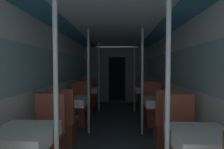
{
  "coord_description": "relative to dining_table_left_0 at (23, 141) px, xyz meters",
  "views": [
    {
      "loc": [
        0.08,
        -1.0,
        1.36
      ],
      "look_at": [
        -0.07,
        2.75,
        1.2
      ],
      "focal_mm": 28.0,
      "sensor_mm": 36.0,
      "label": 1
    }
  ],
  "objects": [
    {
      "name": "support_pole_left_2",
      "position": [
        0.34,
        3.66,
        0.44
      ],
      "size": [
        0.05,
        0.05,
        2.12
      ],
      "color": "silver",
      "rests_on": "ground_plane"
    },
    {
      "name": "chair_left_far_1",
      "position": [
        0.0,
        2.36,
        -0.32
      ],
      "size": [
        0.41,
        0.41,
        0.99
      ],
      "rotation": [
        0.0,
        0.0,
        3.14
      ],
      "color": "brown",
      "rests_on": "ground_plane"
    },
    {
      "name": "dining_table_left_2",
      "position": [
        0.0,
        3.66,
        0.0
      ],
      "size": [
        0.58,
        0.58,
        0.74
      ],
      "color": "#4C4C51",
      "rests_on": "ground_plane"
    },
    {
      "name": "chair_left_far_2",
      "position": [
        0.0,
        4.19,
        -0.32
      ],
      "size": [
        0.41,
        0.41,
        0.99
      ],
      "rotation": [
        0.0,
        0.0,
        3.14
      ],
      "color": "brown",
      "rests_on": "ground_plane"
    },
    {
      "name": "dining_table_right_0",
      "position": [
        1.76,
        0.0,
        0.0
      ],
      "size": [
        0.58,
        0.58,
        0.74
      ],
      "color": "#4C4C51",
      "rests_on": "ground_plane"
    },
    {
      "name": "dining_table_left_1",
      "position": [
        0.0,
        1.83,
        0.0
      ],
      "size": [
        0.58,
        0.58,
        0.74
      ],
      "color": "#4C4C51",
      "rests_on": "ground_plane"
    },
    {
      "name": "chair_right_near_2",
      "position": [
        1.76,
        3.14,
        -0.32
      ],
      "size": [
        0.41,
        0.41,
        0.99
      ],
      "color": "brown",
      "rests_on": "ground_plane"
    },
    {
      "name": "chair_right_far_2",
      "position": [
        1.76,
        4.19,
        -0.32
      ],
      "size": [
        0.41,
        0.41,
        0.99
      ],
      "rotation": [
        0.0,
        0.0,
        3.14
      ],
      "color": "brown",
      "rests_on": "ground_plane"
    },
    {
      "name": "support_pole_right_0",
      "position": [
        1.42,
        0.0,
        0.44
      ],
      "size": [
        0.05,
        0.05,
        2.12
      ],
      "color": "silver",
      "rests_on": "ground_plane"
    },
    {
      "name": "ceiling_panel",
      "position": [
        0.88,
        2.04,
        1.55
      ],
      "size": [
        2.5,
        8.25,
        0.07
      ],
      "color": "silver",
      "rests_on": "wall_left"
    },
    {
      "name": "dining_table_right_1",
      "position": [
        1.76,
        1.83,
        0.0
      ],
      "size": [
        0.58,
        0.58,
        0.74
      ],
      "color": "#4C4C51",
      "rests_on": "ground_plane"
    },
    {
      "name": "support_pole_right_2",
      "position": [
        1.42,
        3.66,
        0.44
      ],
      "size": [
        0.05,
        0.05,
        2.12
      ],
      "color": "silver",
      "rests_on": "ground_plane"
    },
    {
      "name": "chair_right_near_1",
      "position": [
        1.76,
        1.31,
        -0.32
      ],
      "size": [
        0.41,
        0.41,
        0.99
      ],
      "color": "brown",
      "rests_on": "ground_plane"
    },
    {
      "name": "support_pole_left_0",
      "position": [
        0.34,
        0.0,
        0.44
      ],
      "size": [
        0.05,
        0.05,
        2.12
      ],
      "color": "silver",
      "rests_on": "ground_plane"
    },
    {
      "name": "support_pole_left_1",
      "position": [
        0.34,
        1.83,
        0.44
      ],
      "size": [
        0.05,
        0.05,
        2.12
      ],
      "color": "silver",
      "rests_on": "ground_plane"
    },
    {
      "name": "chair_left_near_2",
      "position": [
        0.0,
        3.14,
        -0.32
      ],
      "size": [
        0.41,
        0.41,
        0.99
      ],
      "color": "brown",
      "rests_on": "ground_plane"
    },
    {
      "name": "dining_table_left_0",
      "position": [
        0.0,
        0.0,
        0.0
      ],
      "size": [
        0.58,
        0.58,
        0.74
      ],
      "color": "#4C4C51",
      "rests_on": "ground_plane"
    },
    {
      "name": "bulkhead_far",
      "position": [
        0.88,
        5.12,
        0.44
      ],
      "size": [
        2.45,
        0.09,
        2.12
      ],
      "color": "slate",
      "rests_on": "ground_plane"
    },
    {
      "name": "dining_table_right_2",
      "position": [
        1.76,
        3.66,
        0.0
      ],
      "size": [
        0.58,
        0.58,
        0.74
      ],
      "color": "#4C4C51",
      "rests_on": "ground_plane"
    },
    {
      "name": "chair_left_near_1",
      "position": [
        0.0,
        1.31,
        -0.32
      ],
      "size": [
        0.41,
        0.41,
        0.99
      ],
      "color": "brown",
      "rests_on": "ground_plane"
    },
    {
      "name": "chair_left_far_0",
      "position": [
        0.0,
        0.53,
        -0.32
      ],
      "size": [
        0.41,
        0.41,
        0.99
      ],
      "rotation": [
        0.0,
        0.0,
        3.14
      ],
      "color": "brown",
      "rests_on": "ground_plane"
    },
    {
      "name": "chair_right_far_1",
      "position": [
        1.76,
        2.36,
        -0.32
      ],
      "size": [
        0.41,
        0.41,
        0.99
      ],
      "rotation": [
        0.0,
        0.0,
        3.14
      ],
      "color": "brown",
      "rests_on": "ground_plane"
    },
    {
      "name": "wall_right",
      "position": [
        2.13,
        2.04,
        0.49
      ],
      "size": [
        0.05,
        8.25,
        2.12
      ],
      "color": "silver",
      "rests_on": "ground_plane"
    },
    {
      "name": "wall_left",
      "position": [
        -0.37,
        2.04,
        0.49
      ],
      "size": [
        0.05,
        8.25,
        2.12
      ],
      "color": "silver",
      "rests_on": "ground_plane"
    },
    {
      "name": "support_pole_right_1",
      "position": [
        1.42,
        1.83,
        0.44
      ],
      "size": [
        0.05,
        0.05,
        2.12
      ],
      "color": "silver",
      "rests_on": "ground_plane"
    }
  ]
}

